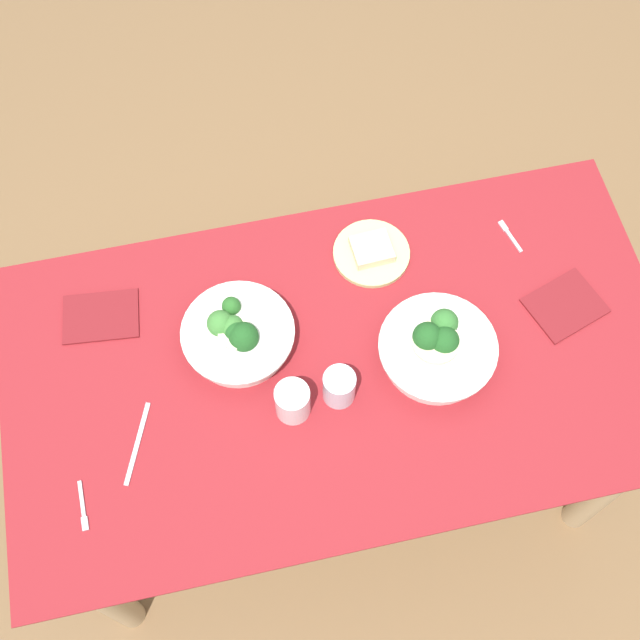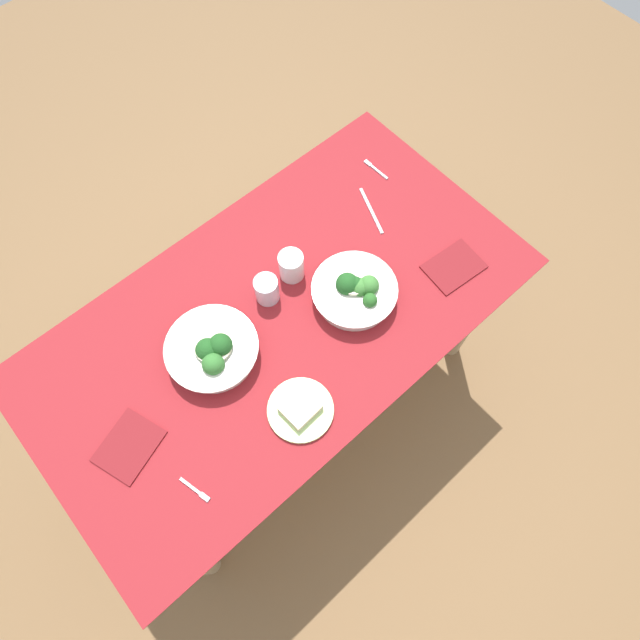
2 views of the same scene
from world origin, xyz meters
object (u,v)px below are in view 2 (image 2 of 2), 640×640
at_px(broccoli_bowl_near, 213,351).
at_px(water_glass_center, 267,289).
at_px(broccoli_bowl_far, 355,291).
at_px(napkin_folded_upper, 454,267).
at_px(fork_by_near_bowl, 375,169).
at_px(table_knife_left, 371,211).
at_px(fork_by_far_bowl, 196,490).
at_px(napkin_folded_lower, 129,446).
at_px(water_glass_side, 291,266).
at_px(bread_side_plate, 300,409).

bearing_deg(broccoli_bowl_near, water_glass_center, -168.53).
distance_m(broccoli_bowl_far, water_glass_center, 0.26).
bearing_deg(napkin_folded_upper, water_glass_center, -31.47).
relative_size(broccoli_bowl_far, fork_by_near_bowl, 2.39).
xyz_separation_m(table_knife_left, napkin_folded_upper, (-0.04, 0.32, 0.00)).
xyz_separation_m(fork_by_far_bowl, napkin_folded_lower, (0.07, -0.21, 0.00)).
bearing_deg(napkin_folded_lower, water_glass_center, -169.75).
bearing_deg(water_glass_center, fork_by_far_bowl, 32.28).
bearing_deg(broccoli_bowl_far, fork_by_far_bowl, 11.44).
bearing_deg(water_glass_side, broccoli_bowl_near, 9.98).
bearing_deg(fork_by_far_bowl, water_glass_side, 104.23).
relative_size(water_glass_side, napkin_folded_lower, 0.57).
distance_m(water_glass_center, fork_by_far_bowl, 0.58).
height_order(broccoli_bowl_far, fork_by_far_bowl, broccoli_bowl_far).
bearing_deg(water_glass_center, bread_side_plate, 64.88).
relative_size(fork_by_far_bowl, fork_by_near_bowl, 0.90).
height_order(broccoli_bowl_near, water_glass_side, broccoli_bowl_near).
height_order(water_glass_side, table_knife_left, water_glass_side).
height_order(broccoli_bowl_far, water_glass_center, broccoli_bowl_far).
xyz_separation_m(fork_by_far_bowl, table_knife_left, (-0.93, -0.33, -0.00)).
xyz_separation_m(broccoli_bowl_near, napkin_folded_lower, (0.32, 0.05, -0.04)).
height_order(water_glass_center, fork_by_near_bowl, water_glass_center).
relative_size(water_glass_center, table_knife_left, 0.48).
distance_m(broccoli_bowl_far, napkin_folded_lower, 0.75).
distance_m(bread_side_plate, water_glass_side, 0.43).
distance_m(fork_by_near_bowl, table_knife_left, 0.17).
height_order(broccoli_bowl_near, bread_side_plate, broccoli_bowl_near).
bearing_deg(broccoli_bowl_near, bread_side_plate, 105.43).
bearing_deg(broccoli_bowl_near, fork_by_near_bowl, -167.38).
bearing_deg(broccoli_bowl_far, napkin_folded_lower, -5.42).
relative_size(bread_side_plate, napkin_folded_upper, 1.06).
height_order(water_glass_center, fork_by_far_bowl, water_glass_center).
height_order(broccoli_bowl_far, napkin_folded_lower, broccoli_bowl_far).
relative_size(broccoli_bowl_near, table_knife_left, 1.42).
bearing_deg(water_glass_side, broccoli_bowl_far, 115.54).
bearing_deg(broccoli_bowl_far, water_glass_center, -41.80).
bearing_deg(fork_by_near_bowl, bread_side_plate, 120.63).
relative_size(bread_side_plate, napkin_folded_lower, 1.11).
bearing_deg(napkin_folded_upper, bread_side_plate, 2.57).
relative_size(broccoli_bowl_far, table_knife_left, 1.36).
bearing_deg(bread_side_plate, fork_by_near_bowl, -147.52).
relative_size(fork_by_near_bowl, table_knife_left, 0.57).
height_order(napkin_folded_upper, napkin_folded_lower, same).
height_order(broccoli_bowl_far, water_glass_side, broccoli_bowl_far).
bearing_deg(napkin_folded_lower, broccoli_bowl_near, -170.63).
xyz_separation_m(broccoli_bowl_far, water_glass_center, (0.19, -0.17, 0.01)).
bearing_deg(napkin_folded_upper, napkin_folded_lower, -10.76).
distance_m(water_glass_center, water_glass_side, 0.10).
distance_m(broccoli_bowl_far, fork_by_near_bowl, 0.48).
xyz_separation_m(fork_by_far_bowl, fork_by_near_bowl, (-1.05, -0.44, 0.00)).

